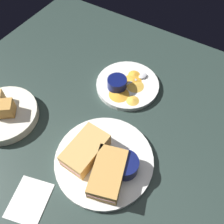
{
  "coord_description": "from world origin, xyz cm",
  "views": [
    {
      "loc": [
        -29.19,
        -24.44,
        63.65
      ],
      "look_at": [
        6.87,
        -2.22,
        3.0
      ],
      "focal_mm": 39.4,
      "sensor_mm": 36.0,
      "label": 1
    }
  ],
  "objects_px": {
    "plate_chips_companion": "(128,85)",
    "ramekin_dark_sauce": "(125,165)",
    "ramekin_light_gravy": "(117,83)",
    "sandwich_half_far": "(108,173)",
    "spoon_by_dark_ramekin": "(105,161)",
    "spoon_by_gravy_ramekin": "(140,78)",
    "plate_sandwich_main": "(104,160)",
    "bread_basket_rear": "(4,113)",
    "sandwich_half_near": "(86,150)"
  },
  "relations": [
    {
      "from": "plate_chips_companion",
      "to": "ramekin_dark_sauce",
      "type": "bearing_deg",
      "value": -152.67
    },
    {
      "from": "plate_chips_companion",
      "to": "ramekin_light_gravy",
      "type": "bearing_deg",
      "value": 140.19
    },
    {
      "from": "sandwich_half_far",
      "to": "spoon_by_dark_ramekin",
      "type": "height_order",
      "value": "sandwich_half_far"
    },
    {
      "from": "sandwich_half_far",
      "to": "ramekin_light_gravy",
      "type": "relative_size",
      "value": 2.31
    },
    {
      "from": "ramekin_dark_sauce",
      "to": "plate_chips_companion",
      "type": "height_order",
      "value": "ramekin_dark_sauce"
    },
    {
      "from": "ramekin_light_gravy",
      "to": "spoon_by_gravy_ramekin",
      "type": "bearing_deg",
      "value": -32.73
    },
    {
      "from": "ramekin_dark_sauce",
      "to": "plate_chips_companion",
      "type": "bearing_deg",
      "value": 27.33
    },
    {
      "from": "ramekin_dark_sauce",
      "to": "ramekin_light_gravy",
      "type": "height_order",
      "value": "ramekin_dark_sauce"
    },
    {
      "from": "plate_sandwich_main",
      "to": "sandwich_half_far",
      "type": "relative_size",
      "value": 1.84
    },
    {
      "from": "spoon_by_dark_ramekin",
      "to": "ramekin_dark_sauce",
      "type": "bearing_deg",
      "value": -78.2
    },
    {
      "from": "plate_sandwich_main",
      "to": "bread_basket_rear",
      "type": "distance_m",
      "value": 0.34
    },
    {
      "from": "sandwich_half_near",
      "to": "bread_basket_rear",
      "type": "height_order",
      "value": "bread_basket_rear"
    },
    {
      "from": "spoon_by_dark_ramekin",
      "to": "bread_basket_rear",
      "type": "bearing_deg",
      "value": 94.98
    },
    {
      "from": "sandwich_half_near",
      "to": "ramekin_light_gravy",
      "type": "relative_size",
      "value": 2.14
    },
    {
      "from": "sandwich_half_far",
      "to": "plate_chips_companion",
      "type": "xyz_separation_m",
      "value": [
        0.31,
        0.11,
        -0.03
      ]
    },
    {
      "from": "sandwich_half_far",
      "to": "ramekin_light_gravy",
      "type": "distance_m",
      "value": 0.31
    },
    {
      "from": "bread_basket_rear",
      "to": "ramekin_light_gravy",
      "type": "bearing_deg",
      "value": -40.86
    },
    {
      "from": "spoon_by_gravy_ramekin",
      "to": "sandwich_half_near",
      "type": "bearing_deg",
      "value": -178.85
    },
    {
      "from": "ramekin_dark_sauce",
      "to": "spoon_by_gravy_ramekin",
      "type": "xyz_separation_m",
      "value": [
        0.31,
        0.12,
        -0.02
      ]
    },
    {
      "from": "spoon_by_gravy_ramekin",
      "to": "bread_basket_rear",
      "type": "distance_m",
      "value": 0.45
    },
    {
      "from": "ramekin_dark_sauce",
      "to": "spoon_by_dark_ramekin",
      "type": "bearing_deg",
      "value": 101.8
    },
    {
      "from": "plate_chips_companion",
      "to": "spoon_by_gravy_ramekin",
      "type": "relative_size",
      "value": 2.22
    },
    {
      "from": "spoon_by_dark_ramekin",
      "to": "ramekin_light_gravy",
      "type": "height_order",
      "value": "ramekin_light_gravy"
    },
    {
      "from": "sandwich_half_near",
      "to": "bread_basket_rear",
      "type": "bearing_deg",
      "value": 94.38
    },
    {
      "from": "plate_sandwich_main",
      "to": "plate_chips_companion",
      "type": "height_order",
      "value": "same"
    },
    {
      "from": "spoon_by_dark_ramekin",
      "to": "bread_basket_rear",
      "type": "distance_m",
      "value": 0.35
    },
    {
      "from": "spoon_by_gravy_ramekin",
      "to": "ramekin_dark_sauce",
      "type": "bearing_deg",
      "value": -159.16
    },
    {
      "from": "sandwich_half_far",
      "to": "ramekin_dark_sauce",
      "type": "distance_m",
      "value": 0.05
    },
    {
      "from": "ramekin_dark_sauce",
      "to": "spoon_by_gravy_ramekin",
      "type": "bearing_deg",
      "value": 20.84
    },
    {
      "from": "plate_sandwich_main",
      "to": "sandwich_half_far",
      "type": "distance_m",
      "value": 0.06
    },
    {
      "from": "sandwich_half_far",
      "to": "ramekin_light_gravy",
      "type": "xyz_separation_m",
      "value": [
        0.28,
        0.14,
        -0.0
      ]
    },
    {
      "from": "sandwich_half_far",
      "to": "plate_chips_companion",
      "type": "height_order",
      "value": "sandwich_half_far"
    },
    {
      "from": "sandwich_half_near",
      "to": "sandwich_half_far",
      "type": "bearing_deg",
      "value": -105.14
    },
    {
      "from": "sandwich_half_far",
      "to": "ramekin_dark_sauce",
      "type": "bearing_deg",
      "value": -29.67
    },
    {
      "from": "sandwich_half_near",
      "to": "ramekin_dark_sauce",
      "type": "xyz_separation_m",
      "value": [
        0.02,
        -0.11,
        -0.0
      ]
    },
    {
      "from": "ramekin_light_gravy",
      "to": "bread_basket_rear",
      "type": "xyz_separation_m",
      "value": [
        -0.28,
        0.24,
        -0.01
      ]
    },
    {
      "from": "sandwich_half_near",
      "to": "plate_chips_companion",
      "type": "relative_size",
      "value": 0.65
    },
    {
      "from": "sandwich_half_near",
      "to": "sandwich_half_far",
      "type": "distance_m",
      "value": 0.09
    },
    {
      "from": "spoon_by_dark_ramekin",
      "to": "plate_sandwich_main",
      "type": "bearing_deg",
      "value": 43.89
    },
    {
      "from": "ramekin_dark_sauce",
      "to": "ramekin_light_gravy",
      "type": "xyz_separation_m",
      "value": [
        0.23,
        0.16,
        -0.0
      ]
    },
    {
      "from": "sandwich_half_near",
      "to": "sandwich_half_far",
      "type": "height_order",
      "value": "same"
    },
    {
      "from": "sandwich_half_near",
      "to": "bread_basket_rear",
      "type": "xyz_separation_m",
      "value": [
        -0.02,
        0.29,
        -0.02
      ]
    },
    {
      "from": "sandwich_half_far",
      "to": "bread_basket_rear",
      "type": "xyz_separation_m",
      "value": [
        0.0,
        0.38,
        -0.02
      ]
    },
    {
      "from": "sandwich_half_near",
      "to": "ramekin_dark_sauce",
      "type": "relative_size",
      "value": 1.89
    },
    {
      "from": "bread_basket_rear",
      "to": "sandwich_half_near",
      "type": "bearing_deg",
      "value": -85.62
    },
    {
      "from": "spoon_by_gravy_ramekin",
      "to": "sandwich_half_far",
      "type": "bearing_deg",
      "value": -165.18
    },
    {
      "from": "sandwich_half_near",
      "to": "plate_chips_companion",
      "type": "bearing_deg",
      "value": 5.41
    },
    {
      "from": "sandwich_half_far",
      "to": "spoon_by_gravy_ramekin",
      "type": "relative_size",
      "value": 1.55
    },
    {
      "from": "sandwich_half_near",
      "to": "spoon_by_gravy_ramekin",
      "type": "height_order",
      "value": "sandwich_half_near"
    },
    {
      "from": "sandwich_half_far",
      "to": "plate_sandwich_main",
      "type": "bearing_deg",
      "value": 44.86
    }
  ]
}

